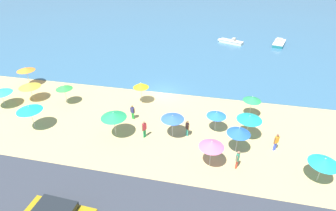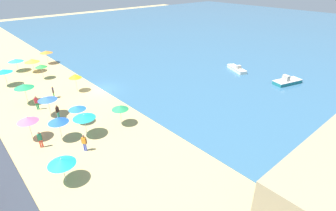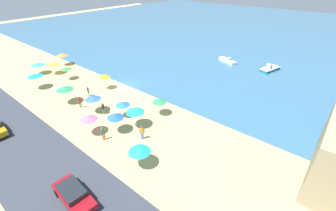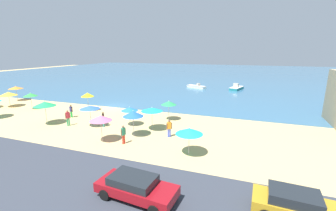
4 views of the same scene
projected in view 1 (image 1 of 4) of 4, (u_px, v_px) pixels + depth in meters
The scene contains 23 objects.
ground_plane at pixel (163, 93), 32.35m from camera, with size 160.00×160.00×0.00m, color tan.
sea at pixel (205, 7), 78.30m from camera, with size 150.00×110.00×0.05m, color #376688.
beach_umbrella_0 at pixel (141, 85), 29.06m from camera, with size 1.76×1.76×2.62m.
beach_umbrella_1 at pixel (250, 118), 23.57m from camera, with size 2.28×2.28×2.50m.
beach_umbrella_2 at pixel (217, 114), 24.73m from camera, with size 1.88×1.88×2.17m.
beach_umbrella_3 at pixel (239, 131), 21.86m from camera, with size 1.98×1.98×2.62m.
beach_umbrella_4 at pixel (0, 91), 28.62m from camera, with size 2.48×2.48×2.21m.
beach_umbrella_5 at pixel (252, 99), 26.81m from camera, with size 1.85×1.85×2.41m.
beach_umbrella_6 at pixel (64, 87), 29.05m from camera, with size 1.84×1.84×2.38m.
beach_umbrella_7 at pixel (29, 85), 29.81m from camera, with size 2.38×2.38×2.30m.
beach_umbrella_8 at pixel (26, 69), 33.03m from camera, with size 2.19×2.19×2.48m.
beach_umbrella_9 at pixel (29, 108), 24.81m from camera, with size 2.40×2.40×2.61m.
beach_umbrella_10 at pixel (212, 144), 20.40m from camera, with size 2.03×2.03×2.58m.
beach_umbrella_11 at pixel (324, 161), 19.15m from camera, with size 2.19×2.19×2.31m.
beach_umbrella_12 at pixel (114, 115), 23.72m from camera, with size 2.37×2.37×2.71m.
beach_umbrella_13 at pixel (173, 117), 23.77m from camera, with size 2.14×2.14×2.44m.
bather_0 at pixel (238, 159), 20.86m from camera, with size 0.32×0.55×1.74m.
bather_1 at pixel (144, 128), 24.28m from camera, with size 0.37×0.50×1.81m.
bather_2 at pixel (276, 141), 22.71m from camera, with size 0.46×0.40×1.75m.
bather_3 at pixel (133, 111), 27.00m from camera, with size 0.55×0.31×1.62m.
bather_4 at pixel (187, 127), 24.53m from camera, with size 0.39×0.48×1.68m.
skiff_nearshore at pixel (279, 43), 47.72m from camera, with size 2.93×5.03×1.39m.
skiff_offshore at pixel (231, 42), 48.55m from camera, with size 4.77×2.94×1.07m.
Camera 1 is at (6.54, -27.72, 15.44)m, focal length 28.00 mm.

